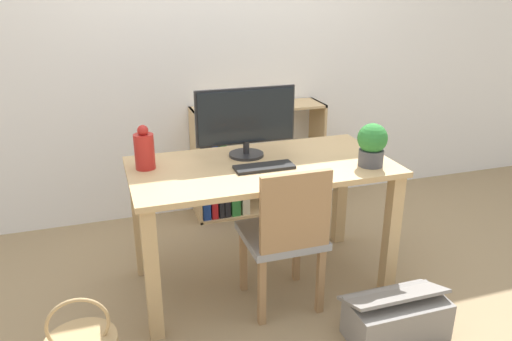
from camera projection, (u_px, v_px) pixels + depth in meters
name	position (u px, v px, depth m)	size (l,w,h in m)	color
ground_plane	(261.00, 280.00, 2.96)	(10.00, 10.00, 0.00)	#997F5B
wall_back	(211.00, 36.00, 3.49)	(8.00, 0.05, 2.60)	white
desk	(262.00, 186.00, 2.74)	(1.42, 0.72, 0.73)	tan
monitor	(246.00, 119.00, 2.75)	(0.57, 0.20, 0.39)	#232326
keyboard	(264.00, 167.00, 2.63)	(0.32, 0.12, 0.02)	black
vase	(144.00, 150.00, 2.60)	(0.10, 0.10, 0.24)	#B2231E
potted_plant	(372.00, 144.00, 2.63)	(0.16, 0.16, 0.23)	#4C4C51
chair	(286.00, 234.00, 2.56)	(0.40, 0.40, 0.82)	gray
bookshelf	(237.00, 171.00, 3.72)	(0.97, 0.28, 0.82)	tan
storage_box	(396.00, 317.00, 2.45)	(0.50, 0.29, 0.27)	gray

